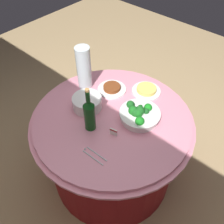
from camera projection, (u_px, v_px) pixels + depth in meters
name	position (u px, v px, depth m)	size (l,w,h in m)	color
ground_plane	(112.00, 172.00, 2.24)	(6.00, 6.00, 0.00)	tan
buffet_table	(112.00, 148.00, 1.97)	(1.16, 1.16, 0.74)	maroon
broccoli_bowl	(139.00, 114.00, 1.66)	(0.28, 0.28, 0.12)	white
plate_stack	(87.00, 103.00, 1.74)	(0.21, 0.21, 0.09)	white
wine_bottle	(89.00, 114.00, 1.55)	(0.07, 0.07, 0.34)	#0E4414
decorative_fruit_vase	(84.00, 70.00, 1.83)	(0.11, 0.11, 0.34)	silver
serving_tongs	(94.00, 155.00, 1.48)	(0.17, 0.05, 0.01)	silver
food_plate_stir_fry	(112.00, 88.00, 1.89)	(0.22, 0.22, 0.04)	white
food_plate_noodles	(146.00, 90.00, 1.88)	(0.22, 0.22, 0.04)	white
label_placard_front	(113.00, 132.00, 1.57)	(0.05, 0.02, 0.05)	white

